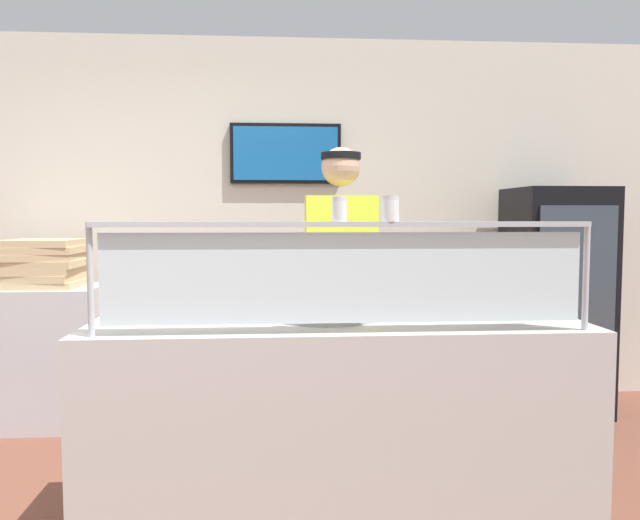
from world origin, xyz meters
TOP-DOWN VIEW (x-y plane):
  - ground_plane at (1.04, 1.00)m, footprint 12.00×12.00m
  - shop_rear_unit at (1.04, 2.46)m, footprint 6.48×0.13m
  - serving_counter at (1.04, 0.36)m, footprint 2.08×0.71m
  - sneeze_guard at (1.04, 0.06)m, footprint 1.90×0.06m
  - pizza_tray at (1.00, 0.43)m, footprint 0.50×0.50m
  - pizza_server at (1.01, 0.41)m, footprint 0.09×0.28m
  - parmesan_shaker at (1.01, 0.06)m, footprint 0.06×0.06m
  - pepper_flake_shaker at (1.21, 0.06)m, footprint 0.07×0.07m
  - worker_figure at (1.13, 1.08)m, footprint 0.41×0.50m
  - drink_fridge at (2.77, 2.01)m, footprint 0.63×0.64m
  - prep_shelf at (-0.74, 1.97)m, footprint 0.70×0.55m
  - pizza_box_stack at (-0.74, 1.97)m, footprint 0.48×0.47m

SIDE VIEW (x-z plane):
  - ground_plane at x=1.04m, z-range 0.00..0.00m
  - prep_shelf at x=-0.74m, z-range 0.00..0.92m
  - serving_counter at x=1.04m, z-range 0.00..0.95m
  - drink_fridge at x=2.77m, z-range 0.00..1.59m
  - pizza_tray at x=1.00m, z-range 0.95..0.99m
  - pizza_server at x=1.01m, z-range 0.99..0.99m
  - worker_figure at x=1.13m, z-range 0.13..1.89m
  - pizza_box_stack at x=-0.74m, z-range 0.92..1.24m
  - sneeze_guard at x=1.04m, z-range 1.01..1.43m
  - shop_rear_unit at x=1.04m, z-range 0.01..2.71m
  - parmesan_shaker at x=1.01m, z-range 1.37..1.46m
  - pepper_flake_shaker at x=1.21m, z-range 1.37..1.46m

